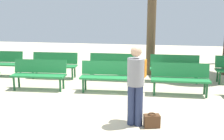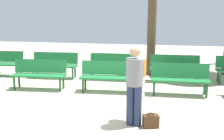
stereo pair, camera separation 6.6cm
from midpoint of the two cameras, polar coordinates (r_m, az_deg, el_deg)
The scene contains 11 objects.
ground_plane at distance 6.45m, azimuth -3.49°, elevation -8.62°, with size 25.21×25.21×0.00m, color #BCAD8E.
bench_r0_c1 at distance 8.34m, azimuth -15.32°, elevation -0.52°, with size 1.63×0.59×0.87m.
bench_r0_c2 at distance 7.81m, azimuth -1.02°, elevation -0.95°, with size 1.63×0.59×0.87m.
bench_r0_c3 at distance 7.76m, azimuth 13.91°, elevation -1.41°, with size 1.61×0.53×0.87m.
bench_r1_c0 at distance 10.55m, azimuth -22.68°, elevation 1.63°, with size 1.62×0.57×0.87m.
bench_r1_c1 at distance 9.64m, azimuth -12.28°, elevation 1.37°, with size 1.63×0.57×0.87m.
bench_r1_c2 at distance 9.19m, azimuth -0.11°, elevation 1.11°, with size 1.61×0.52×0.87m.
bench_r1_c3 at distance 9.13m, azimuth 12.84°, elevation 0.73°, with size 1.61×0.52×0.87m.
tree_2 at distance 9.85m, azimuth 8.07°, elevation 8.09°, with size 0.32×0.32×3.16m.
visitor_with_backpack at distance 5.46m, azimuth 4.74°, elevation -2.27°, with size 0.40×0.57×1.65m.
handbag at distance 5.62m, azimuth 8.06°, elevation -10.55°, with size 0.36×0.26×0.29m.
Camera 1 is at (1.41, -5.85, 2.33)m, focal length 43.32 mm.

